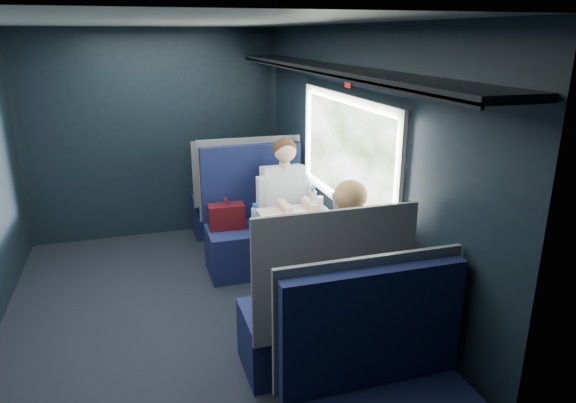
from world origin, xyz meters
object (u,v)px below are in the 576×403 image
object	(u,v)px
seat_bay_near	(256,227)
woman	(345,259)
man	(286,201)
seat_bay_far	(319,316)
laptop	(334,213)
cup	(320,201)
bottle_small	(313,200)
seat_row_front	(238,200)
table	(303,233)

from	to	relation	value
seat_bay_near	woman	size ratio (longest dim) A/B	0.95
man	seat_bay_far	bearing A→B (deg)	-99.03
laptop	cup	size ratio (longest dim) A/B	3.83
laptop	man	bearing A→B (deg)	107.00
seat_bay_far	seat_bay_near	bearing A→B (deg)	90.42
woman	bottle_small	distance (m)	1.03
woman	cup	xyz separation A→B (m)	(0.23, 1.12, 0.05)
seat_bay_far	cup	size ratio (longest dim) A/B	15.04
seat_bay_near	seat_bay_far	bearing A→B (deg)	-89.58
cup	seat_bay_far	bearing A→B (deg)	-110.39
bottle_small	woman	bearing A→B (deg)	-96.99
man	seat_bay_near	bearing A→B (deg)	146.42
laptop	cup	xyz separation A→B (m)	(0.02, 0.40, -0.02)
seat_bay_near	seat_bay_far	distance (m)	1.75
bottle_small	cup	world-z (taller)	bottle_small
woman	cup	bearing A→B (deg)	78.43
seat_row_front	woman	size ratio (longest dim) A/B	0.88
table	man	size ratio (longest dim) A/B	0.76
seat_bay_near	cup	world-z (taller)	seat_bay_near
seat_bay_near	bottle_small	size ratio (longest dim) A/B	5.80
bottle_small	seat_row_front	bearing A→B (deg)	104.14
woman	seat_bay_far	bearing A→B (deg)	-146.18
seat_bay_near	cup	distance (m)	0.76
seat_bay_near	seat_row_front	xyz separation A→B (m)	(0.01, 0.92, -0.01)
seat_row_front	cup	world-z (taller)	seat_row_front
seat_bay_near	seat_row_front	bearing A→B (deg)	89.20
table	bottle_small	bearing A→B (deg)	58.11
woman	bottle_small	size ratio (longest dim) A/B	6.09
table	seat_row_front	world-z (taller)	seat_row_front
seat_bay_near	woman	xyz separation A→B (m)	(0.26, -1.58, 0.31)
man	laptop	distance (m)	0.72
woman	bottle_small	world-z (taller)	woman
seat_row_front	woman	world-z (taller)	woman
seat_row_front	laptop	distance (m)	1.88
seat_bay_far	seat_row_front	bearing A→B (deg)	90.00
woman	table	bearing A→B (deg)	95.45
seat_bay_near	woman	bearing A→B (deg)	-80.56
table	woman	distance (m)	0.71
seat_bay_far	bottle_small	world-z (taller)	seat_bay_far
cup	woman	bearing A→B (deg)	-101.57
woman	bottle_small	xyz separation A→B (m)	(0.12, 1.02, 0.11)
seat_row_front	woman	bearing A→B (deg)	-84.30
laptop	seat_bay_far	bearing A→B (deg)	-117.26
cup	man	bearing A→B (deg)	129.15
seat_row_front	bottle_small	size ratio (longest dim) A/B	5.34
seat_bay_near	bottle_small	distance (m)	0.80
seat_bay_far	table	bearing A→B (deg)	78.22
woman	man	bearing A→B (deg)	90.00
table	bottle_small	xyz separation A→B (m)	(0.19, 0.31, 0.17)
man	laptop	bearing A→B (deg)	-73.00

